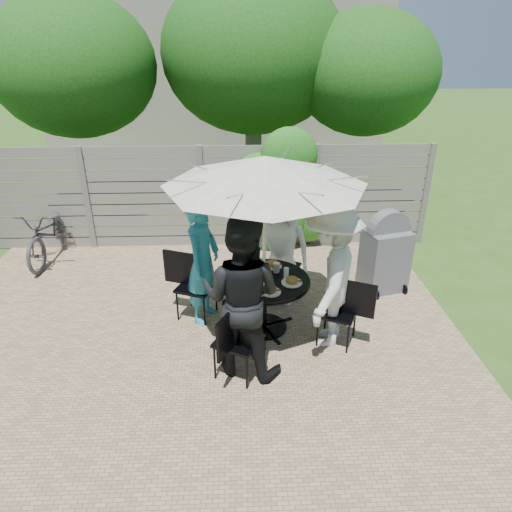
{
  "coord_description": "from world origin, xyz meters",
  "views": [
    {
      "loc": [
        0.65,
        -4.72,
        3.5
      ],
      "look_at": [
        0.86,
        0.5,
        0.97
      ],
      "focal_mm": 32.0,
      "sensor_mm": 36.0,
      "label": 1
    }
  ],
  "objects_px": {
    "person_front": "(241,297)",
    "glass_left": "(242,274)",
    "chair_back": "(283,277)",
    "plate_right": "(292,281)",
    "person_left": "(203,263)",
    "chair_front": "(238,355)",
    "plate_extra": "(271,291)",
    "plate_front": "(255,291)",
    "glass_right": "(286,273)",
    "bicycle": "(51,232)",
    "glass_front": "(266,285)",
    "bbq_grill": "(385,255)",
    "syrup_jug": "(261,271)",
    "person_right": "(331,277)",
    "glass_back": "(262,264)",
    "plate_left": "(237,273)",
    "patio_table": "(264,294)",
    "plate_back": "(272,265)",
    "chair_left": "(196,298)",
    "chair_right": "(338,324)",
    "person_back": "(281,247)",
    "coffee_cup": "(276,268)",
    "umbrella": "(265,171)"
  },
  "relations": [
    {
      "from": "person_front",
      "to": "plate_right",
      "type": "xyz_separation_m",
      "value": [
        0.63,
        0.65,
        -0.18
      ]
    },
    {
      "from": "syrup_jug",
      "to": "coffee_cup",
      "type": "bearing_deg",
      "value": 26.35
    },
    {
      "from": "syrup_jug",
      "to": "bbq_grill",
      "type": "height_order",
      "value": "bbq_grill"
    },
    {
      "from": "person_right",
      "to": "glass_right",
      "type": "distance_m",
      "value": 0.59
    },
    {
      "from": "plate_front",
      "to": "plate_right",
      "type": "relative_size",
      "value": 1.0
    },
    {
      "from": "bbq_grill",
      "to": "person_right",
      "type": "bearing_deg",
      "value": -146.07
    },
    {
      "from": "person_front",
      "to": "plate_left",
      "type": "distance_m",
      "value": 0.92
    },
    {
      "from": "person_front",
      "to": "plate_back",
      "type": "relative_size",
      "value": 7.34
    },
    {
      "from": "chair_left",
      "to": "chair_right",
      "type": "bearing_deg",
      "value": 0.71
    },
    {
      "from": "person_right",
      "to": "chair_left",
      "type": "bearing_deg",
      "value": -90.01
    },
    {
      "from": "chair_left",
      "to": "plate_right",
      "type": "height_order",
      "value": "chair_left"
    },
    {
      "from": "person_left",
      "to": "glass_back",
      "type": "distance_m",
      "value": 0.77
    },
    {
      "from": "chair_front",
      "to": "person_right",
      "type": "bearing_deg",
      "value": -33.97
    },
    {
      "from": "person_front",
      "to": "bicycle",
      "type": "xyz_separation_m",
      "value": [
        -3.23,
        3.08,
        -0.48
      ]
    },
    {
      "from": "glass_right",
      "to": "bicycle",
      "type": "distance_m",
      "value": 4.45
    },
    {
      "from": "person_left",
      "to": "plate_extra",
      "type": "bearing_deg",
      "value": -106.54
    },
    {
      "from": "glass_front",
      "to": "bicycle",
      "type": "distance_m",
      "value": 4.38
    },
    {
      "from": "person_left",
      "to": "glass_left",
      "type": "relative_size",
      "value": 12.13
    },
    {
      "from": "patio_table",
      "to": "chair_left",
      "type": "bearing_deg",
      "value": 159.6
    },
    {
      "from": "patio_table",
      "to": "glass_right",
      "type": "distance_m",
      "value": 0.41
    },
    {
      "from": "person_front",
      "to": "glass_left",
      "type": "bearing_deg",
      "value": -70.3
    },
    {
      "from": "person_left",
      "to": "plate_right",
      "type": "relative_size",
      "value": 6.53
    },
    {
      "from": "person_left",
      "to": "syrup_jug",
      "type": "distance_m",
      "value": 0.77
    },
    {
      "from": "person_right",
      "to": "chair_back",
      "type": "bearing_deg",
      "value": -139.36
    },
    {
      "from": "chair_left",
      "to": "glass_front",
      "type": "height_order",
      "value": "chair_left"
    },
    {
      "from": "chair_right",
      "to": "plate_extra",
      "type": "xyz_separation_m",
      "value": [
        -0.84,
        -0.01,
        0.5
      ]
    },
    {
      "from": "person_front",
      "to": "plate_back",
      "type": "height_order",
      "value": "person_front"
    },
    {
      "from": "chair_back",
      "to": "plate_right",
      "type": "distance_m",
      "value": 1.15
    },
    {
      "from": "chair_right",
      "to": "plate_left",
      "type": "distance_m",
      "value": 1.42
    },
    {
      "from": "chair_front",
      "to": "person_front",
      "type": "distance_m",
      "value": 0.68
    },
    {
      "from": "chair_left",
      "to": "glass_right",
      "type": "relative_size",
      "value": 6.79
    },
    {
      "from": "chair_back",
      "to": "glass_front",
      "type": "relative_size",
      "value": 6.51
    },
    {
      "from": "plate_left",
      "to": "syrup_jug",
      "type": "height_order",
      "value": "syrup_jug"
    },
    {
      "from": "plate_right",
      "to": "glass_right",
      "type": "bearing_deg",
      "value": 113.36
    },
    {
      "from": "glass_front",
      "to": "coffee_cup",
      "type": "height_order",
      "value": "glass_front"
    },
    {
      "from": "person_right",
      "to": "bicycle",
      "type": "height_order",
      "value": "person_right"
    },
    {
      "from": "glass_left",
      "to": "plate_front",
      "type": "bearing_deg",
      "value": -64.88
    },
    {
      "from": "coffee_cup",
      "to": "umbrella",
      "type": "bearing_deg",
      "value": -134.83
    },
    {
      "from": "plate_back",
      "to": "bbq_grill",
      "type": "relative_size",
      "value": 0.2
    },
    {
      "from": "chair_front",
      "to": "plate_extra",
      "type": "distance_m",
      "value": 0.85
    },
    {
      "from": "plate_left",
      "to": "glass_back",
      "type": "relative_size",
      "value": 1.86
    },
    {
      "from": "chair_back",
      "to": "plate_left",
      "type": "relative_size",
      "value": 3.51
    },
    {
      "from": "chair_right",
      "to": "plate_front",
      "type": "relative_size",
      "value": 3.5
    },
    {
      "from": "person_right",
      "to": "umbrella",
      "type": "bearing_deg",
      "value": -90.0
    },
    {
      "from": "person_right",
      "to": "glass_back",
      "type": "xyz_separation_m",
      "value": [
        -0.79,
        0.57,
        -0.1
      ]
    },
    {
      "from": "chair_back",
      "to": "coffee_cup",
      "type": "bearing_deg",
      "value": 12.83
    },
    {
      "from": "plate_extra",
      "to": "person_left",
      "type": "bearing_deg",
      "value": 143.07
    },
    {
      "from": "patio_table",
      "to": "chair_front",
      "type": "distance_m",
      "value": 0.99
    },
    {
      "from": "glass_front",
      "to": "bbq_grill",
      "type": "relative_size",
      "value": 0.11
    },
    {
      "from": "plate_left",
      "to": "person_back",
      "type": "bearing_deg",
      "value": 46.17
    }
  ]
}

